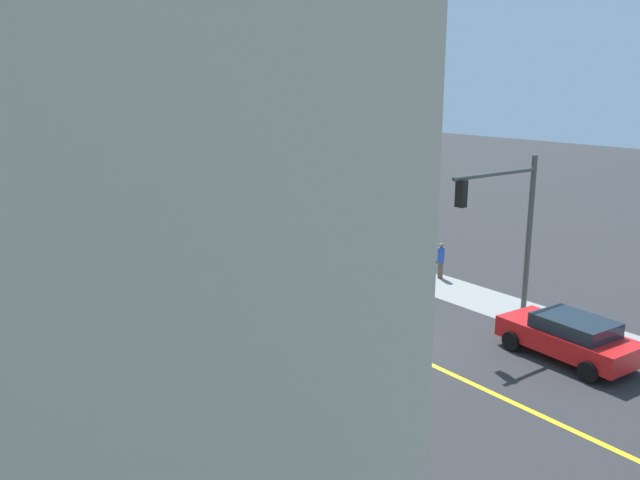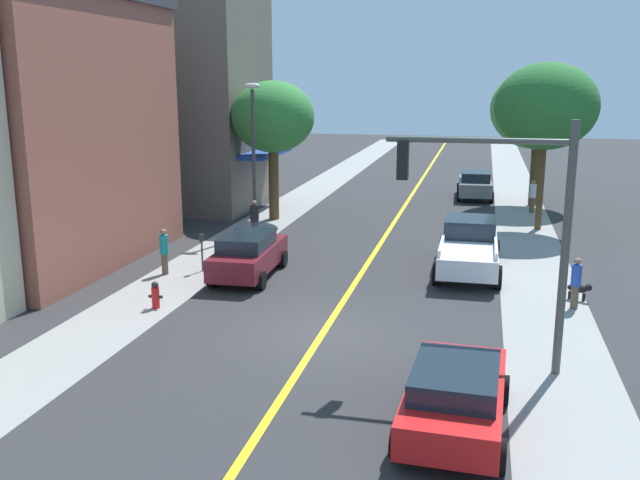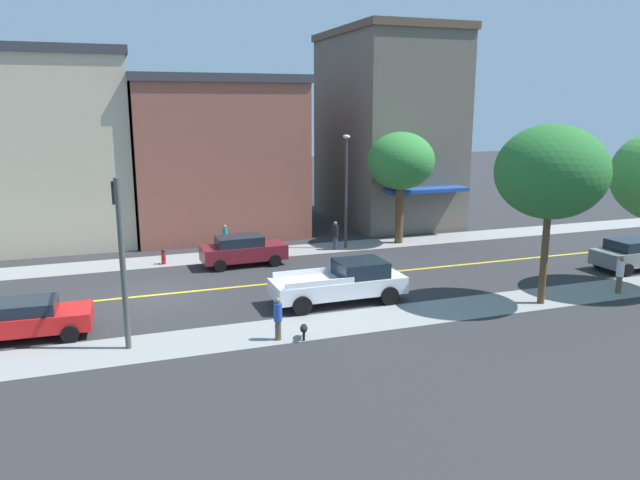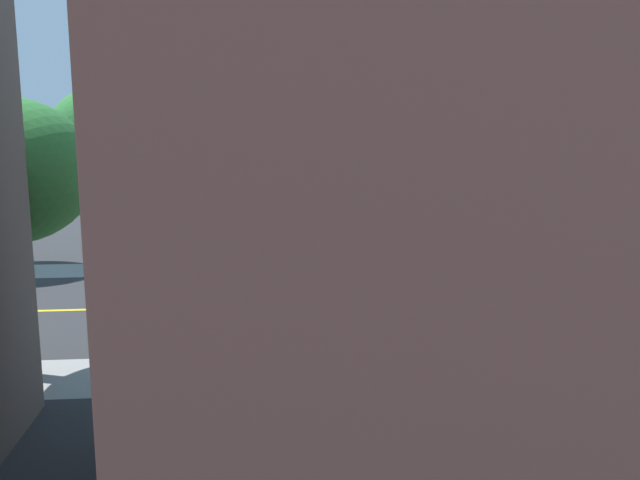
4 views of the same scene
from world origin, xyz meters
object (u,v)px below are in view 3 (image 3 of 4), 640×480
Objects in this scene: pedestrian_blue_shirt at (278,317)px; white_pickup_truck at (343,282)px; street_tree_right_corner at (401,162)px; pedestrian_white_shirt at (620,273)px; red_sedan_right_curb at (28,318)px; small_dog at (304,329)px; street_lamp at (346,179)px; traffic_light_mast at (120,231)px; maroon_sedan_left_curb at (243,250)px; grey_sedan_right_curb at (634,253)px; pedestrian_teal_shirt at (225,238)px; parking_meter at (241,241)px; pedestrian_black_shirt at (335,235)px; street_tree_left_far at (551,172)px; fire_hydrant at (164,257)px.

white_pickup_truck is at bearing 147.11° from pedestrian_blue_shirt.
street_tree_right_corner reaches higher than pedestrian_white_shirt.
red_sedan_right_curb reaches higher than small_dog.
street_lamp reaches higher than pedestrian_blue_shirt.
street_lamp is 1.16× the size of white_pickup_truck.
traffic_light_mast reaches higher than maroon_sedan_left_curb.
small_dog is at bearing -171.67° from grey_sedan_right_curb.
pedestrian_teal_shirt reaches higher than maroon_sedan_left_curb.
parking_meter is 0.24× the size of white_pickup_truck.
grey_sedan_right_curb is 16.06m from pedestrian_black_shirt.
street_tree_left_far is 19.84m from fire_hydrant.
small_dog is (14.16, 0.16, -0.51)m from pedestrian_teal_shirt.
street_tree_left_far is at bearing -89.06° from pedestrian_teal_shirt.
pedestrian_white_shirt reaches higher than maroon_sedan_left_curb.
white_pickup_truck is 3.61× the size of pedestrian_blue_shirt.
parking_meter is (0.27, -10.00, -4.11)m from street_tree_right_corner.
fire_hydrant is 0.49× the size of pedestrian_white_shirt.
small_dog is (3.52, -2.92, -0.51)m from white_pickup_truck.
street_tree_right_corner reaches higher than maroon_sedan_left_curb.
pedestrian_blue_shirt reaches higher than fire_hydrant.
pedestrian_blue_shirt is (0.30, -16.14, -0.07)m from pedestrian_white_shirt.
white_pickup_truck is (9.55, -3.97, -3.23)m from street_lamp.
street_tree_right_corner reaches higher than pedestrian_blue_shirt.
grey_sedan_right_curb is 16.32m from white_pickup_truck.
street_tree_left_far is 13.28m from street_lamp.
pedestrian_white_shirt is at bearing 33.66° from street_lamp.
parking_meter reaches higher than small_dog.
street_tree_right_corner is at bearing 129.76° from grey_sedan_right_curb.
pedestrian_blue_shirt is at bearing -18.21° from red_sedan_right_curb.
pedestrian_white_shirt reaches higher than fire_hydrant.
pedestrian_teal_shirt is 2.16× the size of small_dog.
traffic_light_mast is at bearing -97.42° from pedestrian_blue_shirt.
pedestrian_white_shirt is 15.25m from small_dog.
traffic_light_mast reaches higher than fire_hydrant.
street_tree_left_far is 12.16m from small_dog.
street_tree_left_far is at bearing 50.23° from fire_hydrant.
street_tree_right_corner is at bearing 160.77° from small_dog.
maroon_sedan_left_curb is 2.81× the size of pedestrian_blue_shirt.
parking_meter is (-0.23, 4.29, 0.50)m from fire_hydrant.
parking_meter is at bearing -32.27° from traffic_light_mast.
fire_hydrant is 11.07m from traffic_light_mast.
pedestrian_white_shirt is (2.98, 12.31, 0.03)m from white_pickup_truck.
street_tree_left_far is at bearing -5.68° from red_sedan_right_curb.
small_dog is at bearing -87.63° from pedestrian_white_shirt.
street_tree_right_corner is 13.71m from grey_sedan_right_curb.
pedestrian_blue_shirt is at bearing -6.36° from parking_meter.
street_tree_right_corner is at bearing 23.25° from pedestrian_black_shirt.
street_tree_left_far is 9.89× the size of small_dog.
street_tree_left_far is 6.39m from pedestrian_white_shirt.
street_tree_right_corner is 8.83× the size of small_dog.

